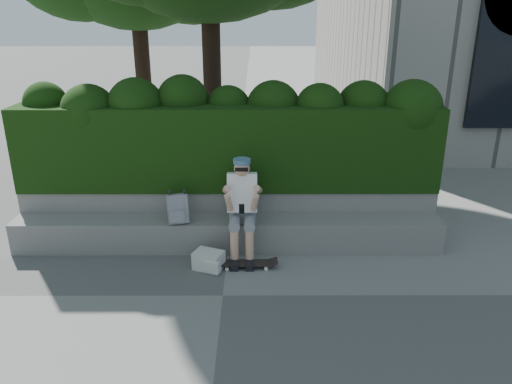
{
  "coord_description": "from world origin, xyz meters",
  "views": [
    {
      "loc": [
        0.38,
        -5.15,
        3.24
      ],
      "look_at": [
        0.4,
        1.0,
        0.95
      ],
      "focal_mm": 35.0,
      "sensor_mm": 36.0,
      "label": 1
    }
  ],
  "objects_px": {
    "skateboard": "(246,263)",
    "backpack_ground": "(209,260)",
    "person": "(242,204)",
    "backpack_plaid": "(178,209)"
  },
  "relations": [
    {
      "from": "skateboard",
      "to": "backpack_ground",
      "type": "distance_m",
      "value": 0.5
    },
    {
      "from": "person",
      "to": "backpack_ground",
      "type": "distance_m",
      "value": 0.87
    },
    {
      "from": "person",
      "to": "backpack_ground",
      "type": "relative_size",
      "value": 3.72
    },
    {
      "from": "skateboard",
      "to": "backpack_plaid",
      "type": "xyz_separation_m",
      "value": [
        -0.94,
        0.47,
        0.59
      ]
    },
    {
      "from": "person",
      "to": "skateboard",
      "type": "height_order",
      "value": "person"
    },
    {
      "from": "skateboard",
      "to": "backpack_plaid",
      "type": "bearing_deg",
      "value": 152.94
    },
    {
      "from": "backpack_plaid",
      "to": "skateboard",
      "type": "bearing_deg",
      "value": -43.34
    },
    {
      "from": "backpack_ground",
      "to": "backpack_plaid",
      "type": "bearing_deg",
      "value": 155.04
    },
    {
      "from": "skateboard",
      "to": "backpack_ground",
      "type": "bearing_deg",
      "value": -178.57
    },
    {
      "from": "person",
      "to": "backpack_plaid",
      "type": "bearing_deg",
      "value": 174.75
    }
  ]
}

